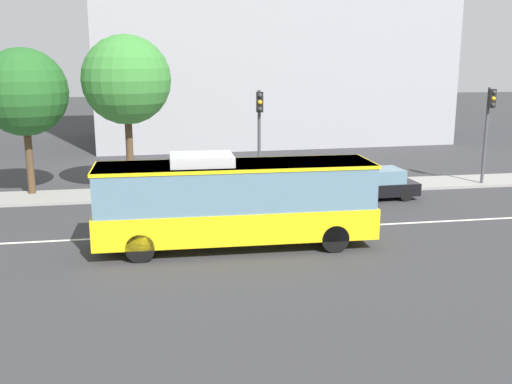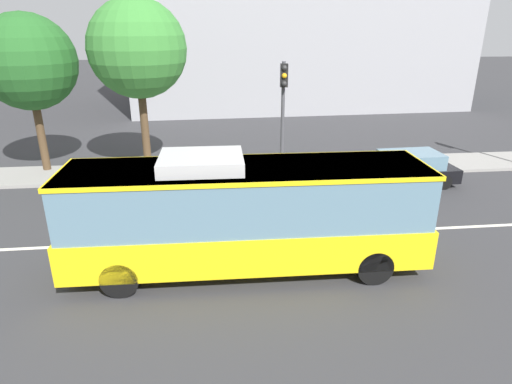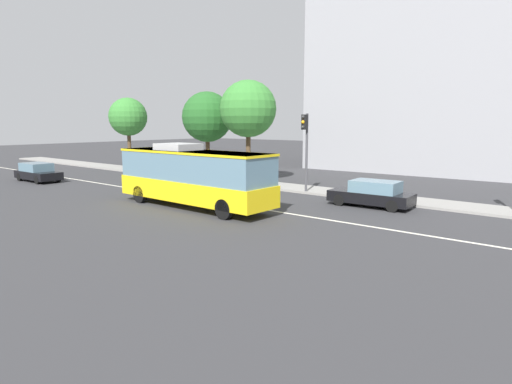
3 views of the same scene
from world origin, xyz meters
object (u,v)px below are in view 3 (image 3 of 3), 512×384
object	(u,v)px
traffic_light_near_corner	(305,139)
street_tree_kerbside_right	(248,109)
sedan_black	(372,194)
sedan_black_ahead	(38,172)
street_tree_kerbside_left	(207,117)
street_tree_kerbside_centre	(128,117)
transit_bus	(193,175)

from	to	relation	value
traffic_light_near_corner	street_tree_kerbside_right	distance (m)	6.80
sedan_black	sedan_black_ahead	world-z (taller)	same
sedan_black	street_tree_kerbside_right	xyz separation A→B (m)	(-11.54, 3.10, 4.92)
street_tree_kerbside_right	street_tree_kerbside_left	bearing A→B (deg)	175.14
street_tree_kerbside_centre	street_tree_kerbside_right	bearing A→B (deg)	-1.16
transit_bus	street_tree_kerbside_centre	bearing A→B (deg)	154.96
sedan_black	street_tree_kerbside_left	world-z (taller)	street_tree_kerbside_left
street_tree_kerbside_left	street_tree_kerbside_right	xyz separation A→B (m)	(4.85, -0.41, 0.55)
transit_bus	street_tree_kerbside_centre	distance (m)	22.45
transit_bus	sedan_black	size ratio (longest dim) A/B	2.20
sedan_black	street_tree_kerbside_right	distance (m)	12.93
transit_bus	traffic_light_near_corner	size ratio (longest dim) A/B	1.93
sedan_black_ahead	street_tree_kerbside_centre	distance (m)	11.49
transit_bus	traffic_light_near_corner	world-z (taller)	traffic_light_near_corner
transit_bus	sedan_black_ahead	bearing A→B (deg)	-177.19
transit_bus	street_tree_kerbside_right	size ratio (longest dim) A/B	1.28
sedan_black_ahead	traffic_light_near_corner	xyz separation A→B (m)	(19.78, 8.27, 2.84)
sedan_black_ahead	transit_bus	bearing A→B (deg)	0.76
street_tree_kerbside_right	sedan_black_ahead	bearing A→B (deg)	-143.61
sedan_black	street_tree_kerbside_centre	xyz separation A→B (m)	(-27.53, 3.42, 4.48)
sedan_black	street_tree_kerbside_centre	size ratio (longest dim) A/B	0.64
sedan_black_ahead	traffic_light_near_corner	world-z (taller)	traffic_light_near_corner
sedan_black	street_tree_kerbside_left	size ratio (longest dim) A/B	0.63
sedan_black_ahead	street_tree_kerbside_left	xyz separation A→B (m)	(8.68, 10.38, 4.37)
transit_bus	street_tree_kerbside_left	world-z (taller)	street_tree_kerbside_left
transit_bus	street_tree_kerbside_left	distance (m)	13.59
transit_bus	street_tree_kerbside_right	bearing A→B (deg)	113.77
sedan_black	traffic_light_near_corner	size ratio (longest dim) A/B	0.88
traffic_light_near_corner	sedan_black_ahead	bearing A→B (deg)	-62.08
traffic_light_near_corner	street_tree_kerbside_centre	size ratio (longest dim) A/B	0.73
traffic_light_near_corner	street_tree_kerbside_right	world-z (taller)	street_tree_kerbside_right
sedan_black	street_tree_kerbside_centre	distance (m)	28.10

